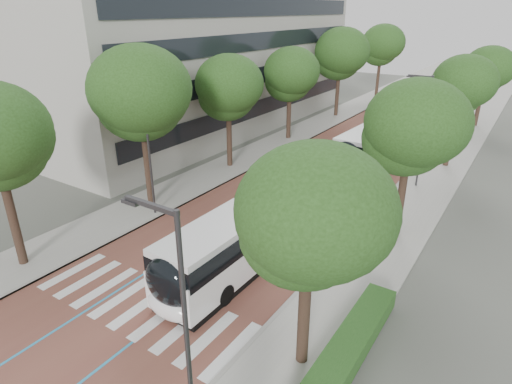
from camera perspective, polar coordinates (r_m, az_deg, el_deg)
ground at (r=20.11m, az=-17.48°, el=-15.56°), size 160.00×160.00×0.00m
road at (r=52.36m, az=18.17°, el=8.58°), size 11.00×140.00×0.02m
sidewalk_left at (r=54.70m, az=10.56°, el=9.98°), size 4.00×140.00×0.12m
sidewalk_right at (r=51.00m, az=26.28°, el=7.02°), size 4.00×140.00×0.12m
kerb_left at (r=54.01m, az=12.43°, el=9.67°), size 0.20×140.00×0.14m
kerb_right at (r=51.24m, az=24.20°, el=7.45°), size 0.20×140.00×0.14m
zebra_crossing at (r=20.45m, az=-14.93°, el=-14.40°), size 10.55×3.60×0.01m
lane_line_left at (r=52.78m, az=16.50°, el=8.91°), size 0.12×126.00×0.01m
lane_line_right at (r=51.98m, az=19.87°, el=8.27°), size 0.12×126.00×0.01m
office_building at (r=49.68m, az=-8.13°, el=16.97°), size 18.11×40.00×14.00m
streetlight_near at (r=11.61m, az=-10.03°, el=-16.99°), size 1.82×0.20×8.00m
streetlight_far at (r=32.72m, az=21.37°, el=8.53°), size 1.82×0.20×8.00m
lamp_post_left at (r=26.98m, az=-14.05°, el=5.00°), size 0.14×0.14×8.00m
trees_left at (r=41.92m, az=3.84°, el=15.77°), size 6.37×60.72×9.86m
trees_right at (r=32.18m, az=23.54°, el=10.26°), size 5.50×47.24×8.54m
lead_bus at (r=23.93m, az=2.59°, el=-3.13°), size 2.73×18.42×3.20m
bus_queued_0 at (r=38.04m, az=15.40°, el=6.18°), size 3.12×12.51×3.20m
bus_queued_1 at (r=49.29m, az=19.75°, el=9.45°), size 3.10×12.50×3.20m
bus_queued_2 at (r=63.20m, az=23.24°, el=11.74°), size 2.75×12.44×3.20m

